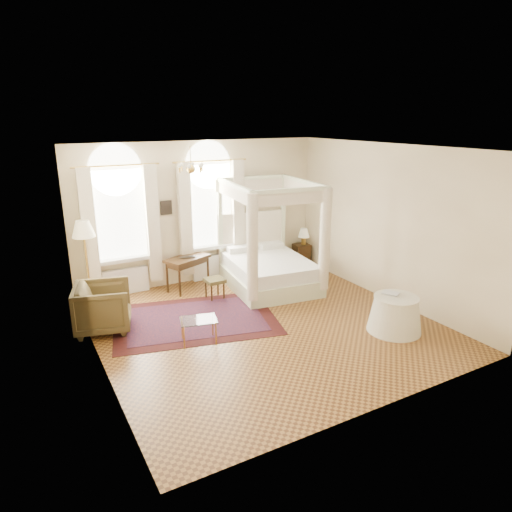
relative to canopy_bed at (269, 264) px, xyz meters
The scene contains 18 objects.
ground 2.11m from the canopy_bed, 123.18° to the right, with size 6.00×6.00×0.00m, color olive.
room_walls 2.49m from the canopy_bed, 123.18° to the right, with size 6.00×6.00×6.00m.
window_left 3.36m from the canopy_bed, 158.87° to the left, with size 1.62×0.27×3.29m.
window_right 1.75m from the canopy_bed, 128.16° to the left, with size 1.62×0.27×3.29m.
chandelier 3.14m from the canopy_bed, 165.88° to the right, with size 0.51×0.45×0.50m.
wall_pictures 2.10m from the canopy_bed, 129.18° to the left, with size 2.54×0.03×0.39m.
canopy_bed is the anchor object (origin of this frame).
nightstand 1.89m from the canopy_bed, 32.08° to the left, with size 0.40×0.36×0.57m, color #321F0D.
nightstand_lamp 1.94m from the canopy_bed, 31.23° to the left, with size 0.29×0.29×0.43m.
writing_desk 1.87m from the canopy_bed, 154.63° to the left, with size 1.14×0.88×0.76m.
laptop 1.89m from the canopy_bed, 154.09° to the left, with size 0.36×0.23×0.03m, color black.
stool 1.40m from the canopy_bed, behind, with size 0.40×0.40×0.45m.
armchair 3.84m from the canopy_bed, behind, with size 0.96×0.99×0.90m, color #4A3C1F.
coffee_table 3.02m from the canopy_bed, 144.84° to the right, with size 0.73×0.59×0.43m.
floor_lamp 4.06m from the canopy_bed, 165.42° to the left, with size 0.46×0.46×1.81m.
oriental_rug 2.40m from the canopy_bed, 158.99° to the right, with size 3.52×2.88×0.01m.
side_table 3.20m from the canopy_bed, 74.14° to the right, with size 0.99×0.99×0.67m.
book 3.07m from the canopy_bed, 75.18° to the right, with size 0.22×0.30×0.03m, color black.
Camera 1 is at (-3.99, -6.86, 3.82)m, focal length 32.00 mm.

